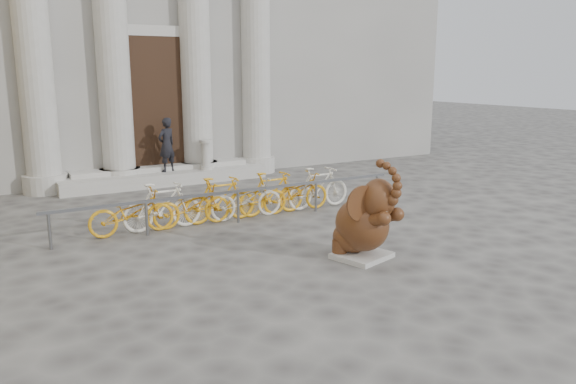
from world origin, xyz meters
TOP-DOWN VIEW (x-y plane):
  - ground at (0.00, 0.00)m, footprint 80.00×80.00m
  - entrance_steps at (0.00, 9.40)m, footprint 6.00×1.20m
  - elephant_statue at (0.93, 1.12)m, footprint 1.18×1.41m
  - bike_rack at (0.01, 4.64)m, footprint 8.00×0.53m
  - pedestrian at (0.07, 9.34)m, footprint 0.67×0.58m
  - balustrade_post at (1.17, 9.10)m, footprint 0.36×0.36m

SIDE VIEW (x-z plane):
  - ground at x=0.00m, z-range 0.00..0.00m
  - entrance_steps at x=0.00m, z-range 0.00..0.36m
  - bike_rack at x=0.01m, z-range 0.00..1.00m
  - elephant_statue at x=0.93m, z-range -0.24..1.54m
  - balustrade_post at x=1.17m, z-range 0.33..1.21m
  - pedestrian at x=0.07m, z-range 0.36..1.92m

